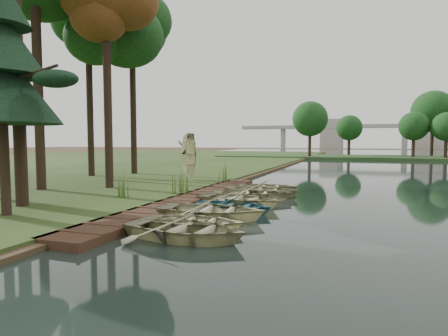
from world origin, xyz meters
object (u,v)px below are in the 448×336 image
(boardwalk, at_px, (189,200))
(rowboat_2, at_px, (212,208))
(stored_rowboat, at_px, (190,175))
(pine_tree, at_px, (0,62))
(rowboat_0, at_px, (185,226))
(rowboat_1, at_px, (193,220))

(boardwalk, distance_m, rowboat_2, 3.90)
(boardwalk, bearing_deg, stored_rowboat, 114.42)
(rowboat_2, bearing_deg, pine_tree, 108.07)
(boardwalk, xyz_separation_m, rowboat_2, (2.35, -3.09, 0.30))
(rowboat_0, xyz_separation_m, rowboat_1, (-0.24, 1.10, -0.05))
(boardwalk, height_order, stored_rowboat, stored_rowboat)
(rowboat_1, relative_size, pine_tree, 0.39)
(rowboat_0, height_order, pine_tree, pine_tree)
(rowboat_2, relative_size, stored_rowboat, 1.26)
(stored_rowboat, bearing_deg, pine_tree, -178.28)
(rowboat_2, bearing_deg, stored_rowboat, 23.36)
(rowboat_1, height_order, pine_tree, pine_tree)
(stored_rowboat, bearing_deg, boardwalk, -149.80)
(rowboat_0, bearing_deg, rowboat_1, 17.04)
(rowboat_2, bearing_deg, boardwalk, 31.84)
(boardwalk, relative_size, pine_tree, 1.95)
(rowboat_0, bearing_deg, stored_rowboat, 28.90)
(boardwalk, distance_m, rowboat_0, 6.47)
(rowboat_0, relative_size, rowboat_2, 0.95)
(rowboat_0, bearing_deg, boardwalk, 28.77)
(rowboat_0, bearing_deg, rowboat_2, 10.71)
(rowboat_1, distance_m, stored_rowboat, 13.05)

